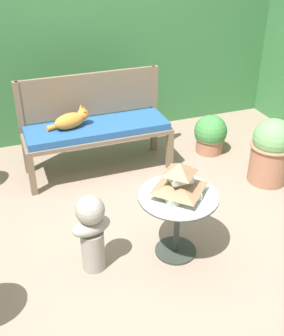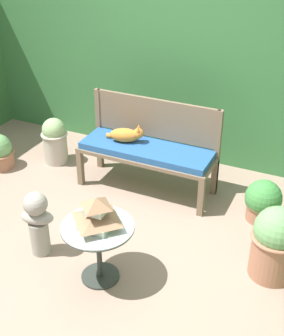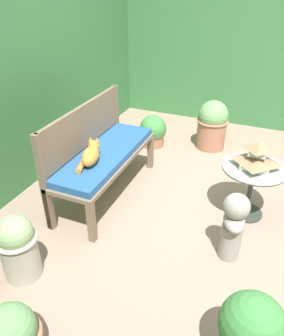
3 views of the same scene
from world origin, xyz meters
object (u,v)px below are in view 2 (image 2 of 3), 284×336
at_px(garden_bench, 146,153).
at_px(potted_plant_table_near, 263,201).
at_px(potted_plant_bench_left, 55,140).
at_px(pagoda_birdhouse, 97,214).
at_px(garden_bust, 38,220).
at_px(patio_table, 98,238).
at_px(cat, 126,135).
at_px(potted_plant_table_far, 275,242).

height_order(garden_bench, potted_plant_table_near, garden_bench).
bearing_deg(potted_plant_bench_left, potted_plant_table_near, -2.88).
relative_size(garden_bench, pagoda_birdhouse, 4.30).
relative_size(garden_bench, garden_bust, 2.32).
distance_m(patio_table, potted_plant_bench_left, 2.12).
distance_m(cat, patio_table, 1.53).
bearing_deg(garden_bust, potted_plant_table_near, 25.52).
relative_size(potted_plant_bench_left, potted_plant_table_far, 0.86).
bearing_deg(garden_bench, pagoda_birdhouse, -80.95).
distance_m(cat, garden_bust, 1.42).
xyz_separation_m(pagoda_birdhouse, potted_plant_table_far, (1.29, 0.65, -0.32)).
distance_m(garden_bench, potted_plant_table_near, 1.29).
xyz_separation_m(potted_plant_table_near, potted_plant_table_far, (0.25, -0.74, 0.13)).
bearing_deg(pagoda_birdhouse, cat, 108.05).
bearing_deg(cat, potted_plant_bench_left, 159.48).
bearing_deg(potted_plant_table_near, potted_plant_bench_left, 177.12).
relative_size(cat, potted_plant_bench_left, 0.76).
distance_m(pagoda_birdhouse, potted_plant_table_near, 1.80).
bearing_deg(potted_plant_table_far, patio_table, -153.17).
xyz_separation_m(garden_bust, potted_plant_table_far, (1.93, 0.59, -0.02)).
xyz_separation_m(garden_bench, cat, (-0.24, 0.02, 0.16)).
xyz_separation_m(pagoda_birdhouse, potted_plant_bench_left, (-1.47, 1.52, -0.36)).
xyz_separation_m(garden_bust, potted_plant_table_near, (1.68, 1.34, -0.14)).
bearing_deg(potted_plant_table_near, cat, 178.07).
bearing_deg(garden_bench, potted_plant_table_far, -27.06).
bearing_deg(potted_plant_table_near, garden_bust, -141.56).
bearing_deg(cat, potted_plant_table_far, -40.47).
xyz_separation_m(cat, potted_plant_table_near, (1.51, -0.05, -0.39)).
height_order(potted_plant_bench_left, potted_plant_table_far, potted_plant_table_far).
height_order(garden_bust, potted_plant_table_near, garden_bust).
bearing_deg(garden_bust, potted_plant_table_far, 4.13).
height_order(garden_bench, cat, cat).
height_order(patio_table, pagoda_birdhouse, pagoda_birdhouse).
bearing_deg(pagoda_birdhouse, garden_bench, 99.05).
bearing_deg(potted_plant_table_far, pagoda_birdhouse, -153.17).
bearing_deg(potted_plant_table_far, garden_bench, 152.94).
bearing_deg(potted_plant_bench_left, pagoda_birdhouse, -46.06).
xyz_separation_m(garden_bench, patio_table, (0.23, -1.43, -0.02)).
height_order(pagoda_birdhouse, potted_plant_bench_left, pagoda_birdhouse).
bearing_deg(potted_plant_bench_left, garden_bench, -4.34).
bearing_deg(garden_bust, pagoda_birdhouse, -18.24).
bearing_deg(cat, garden_bench, -20.62).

